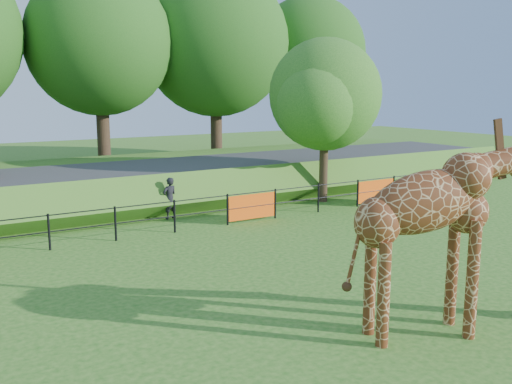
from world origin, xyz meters
TOP-DOWN VIEW (x-y plane):
  - ground at (0.00, 0.00)m, footprint 90.00×90.00m
  - giraffe at (1.72, -2.20)m, footprint 5.19×2.52m
  - perimeter_fence at (0.00, 8.00)m, footprint 28.07×0.10m
  - embankment at (0.00, 15.50)m, footprint 40.00×9.00m
  - road at (0.00, 14.00)m, footprint 40.00×5.00m
  - visitor at (0.68, 9.95)m, footprint 0.62×0.47m
  - tree_east at (7.60, 9.63)m, footprint 5.40×4.71m
  - bg_tree_line at (1.89, 22.00)m, footprint 37.30×8.80m

SIDE VIEW (x-z plane):
  - ground at x=0.00m, z-range 0.00..0.00m
  - perimeter_fence at x=0.00m, z-range 0.00..1.10m
  - embankment at x=0.00m, z-range 0.00..1.30m
  - visitor at x=0.68m, z-range 0.00..1.53m
  - road at x=0.00m, z-range 1.30..1.42m
  - giraffe at x=1.72m, z-range 0.00..3.68m
  - tree_east at x=7.60m, z-range 0.90..7.66m
  - bg_tree_line at x=1.89m, z-range 1.28..13.10m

